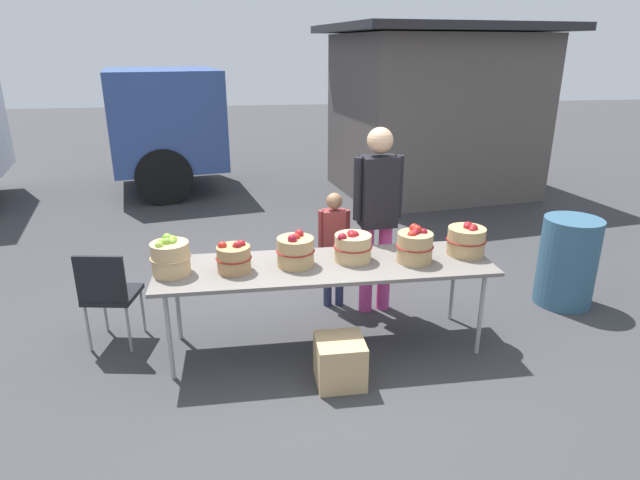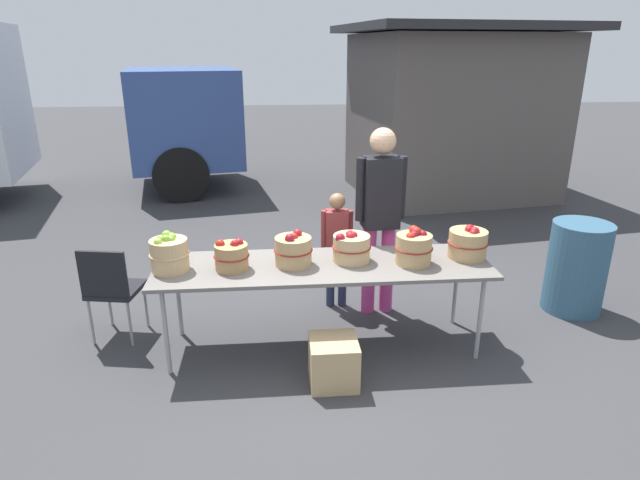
{
  "view_description": "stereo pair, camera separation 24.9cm",
  "coord_description": "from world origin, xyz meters",
  "views": [
    {
      "loc": [
        -0.62,
        -3.94,
        2.4
      ],
      "look_at": [
        0.0,
        0.3,
        0.85
      ],
      "focal_mm": 30.03,
      "sensor_mm": 36.0,
      "label": 1
    },
    {
      "loc": [
        -0.38,
        -3.97,
        2.4
      ],
      "look_at": [
        0.0,
        0.3,
        0.85
      ],
      "focal_mm": 30.03,
      "sensor_mm": 36.0,
      "label": 2
    }
  ],
  "objects": [
    {
      "name": "child_customer",
      "position": [
        0.2,
        0.74,
        0.67
      ],
      "size": [
        0.3,
        0.17,
        1.14
      ],
      "rotation": [
        0.0,
        0.0,
        3.06
      ],
      "color": "#262D4C",
      "rests_on": "ground"
    },
    {
      "name": "apple_basket_red_0",
      "position": [
        -0.72,
        -0.03,
        0.86
      ],
      "size": [
        0.28,
        0.28,
        0.25
      ],
      "color": "#A87F51",
      "rests_on": "market_table"
    },
    {
      "name": "produce_crate",
      "position": [
        0.03,
        -0.54,
        0.18
      ],
      "size": [
        0.36,
        0.36,
        0.36
      ],
      "primitive_type": "cube",
      "color": "tan",
      "rests_on": "ground"
    },
    {
      "name": "folding_chair",
      "position": [
        -1.77,
        0.27,
        0.51
      ],
      "size": [
        0.46,
        0.46,
        0.86
      ],
      "rotation": [
        0.0,
        0.0,
        2.97
      ],
      "color": "black",
      "rests_on": "ground"
    },
    {
      "name": "apple_basket_red_1",
      "position": [
        -0.24,
        0.01,
        0.87
      ],
      "size": [
        0.31,
        0.31,
        0.28
      ],
      "color": "tan",
      "rests_on": "market_table"
    },
    {
      "name": "apple_basket_red_4",
      "position": [
        1.21,
        0.05,
        0.88
      ],
      "size": [
        0.33,
        0.33,
        0.28
      ],
      "color": "tan",
      "rests_on": "market_table"
    },
    {
      "name": "food_kiosk",
      "position": [
        2.63,
        4.93,
        1.38
      ],
      "size": [
        3.88,
        3.37,
        2.74
      ],
      "rotation": [
        0.0,
        0.0,
        0.14
      ],
      "color": "#59514C",
      "rests_on": "ground"
    },
    {
      "name": "apple_basket_red_2",
      "position": [
        0.23,
        0.06,
        0.87
      ],
      "size": [
        0.32,
        0.32,
        0.26
      ],
      "color": "tan",
      "rests_on": "market_table"
    },
    {
      "name": "trash_barrel",
      "position": [
        2.46,
        0.47,
        0.44
      ],
      "size": [
        0.54,
        0.54,
        0.87
      ],
      "primitive_type": "cylinder",
      "color": "#335972",
      "rests_on": "ground"
    },
    {
      "name": "vendor_adult",
      "position": [
        0.57,
        0.6,
        1.03
      ],
      "size": [
        0.46,
        0.26,
        1.75
      ],
      "rotation": [
        0.0,
        0.0,
        3.23
      ],
      "color": "#CC3F8C",
      "rests_on": "ground"
    },
    {
      "name": "apple_basket_green_0",
      "position": [
        -1.2,
        -0.02,
        0.89
      ],
      "size": [
        0.31,
        0.31,
        0.31
      ],
      "color": "tan",
      "rests_on": "market_table"
    },
    {
      "name": "ground_plane",
      "position": [
        0.0,
        0.0,
        0.0
      ],
      "size": [
        40.0,
        40.0,
        0.0
      ],
      "primitive_type": "plane",
      "color": "#38383A"
    },
    {
      "name": "apple_basket_red_3",
      "position": [
        0.73,
        -0.04,
        0.89
      ],
      "size": [
        0.31,
        0.31,
        0.3
      ],
      "color": "tan",
      "rests_on": "market_table"
    },
    {
      "name": "market_table",
      "position": [
        0.0,
        0.0,
        0.71
      ],
      "size": [
        2.7,
        0.76,
        0.75
      ],
      "color": "slate",
      "rests_on": "ground"
    }
  ]
}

